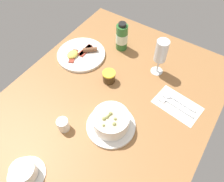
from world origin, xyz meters
TOP-DOWN VIEW (x-y plane):
  - ground_plane at (0.00, 0.00)cm, footprint 110.00×84.00cm
  - porridge_bowl at (-8.71, -7.77)cm, footprint 19.28×19.28cm
  - cutlery_setting at (15.07, -25.20)cm, footprint 14.25×20.56cm
  - coffee_cup at (-40.25, 6.13)cm, footprint 13.07×13.07cm
  - creamer_jug at (-19.30, 7.25)cm, footprint 4.54×5.51cm
  - wine_glass at (27.51, -9.67)cm, footprint 5.70×5.70cm
  - jam_jar at (10.37, 5.91)cm, footprint 5.87×5.87cm
  - sauce_bottle_green at (32.08, 12.80)cm, footprint 5.82×5.82cm
  - breakfast_plate at (16.15, 26.57)cm, footprint 23.79×23.79cm

SIDE VIEW (x-z plane):
  - ground_plane at x=0.00cm, z-range -3.00..0.00cm
  - cutlery_setting at x=15.07cm, z-range -0.19..0.71cm
  - breakfast_plate at x=16.15cm, z-range -0.91..2.79cm
  - jam_jar at x=10.37cm, z-range 0.03..5.51cm
  - coffee_cup at x=-40.25cm, z-range -0.18..5.81cm
  - creamer_jug at x=-19.30cm, z-range -0.17..5.80cm
  - porridge_bowl at x=-8.71cm, z-range -0.36..8.29cm
  - sauce_bottle_green at x=32.08cm, z-range -0.57..14.46cm
  - wine_glass at x=27.51cm, z-range 3.06..21.21cm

